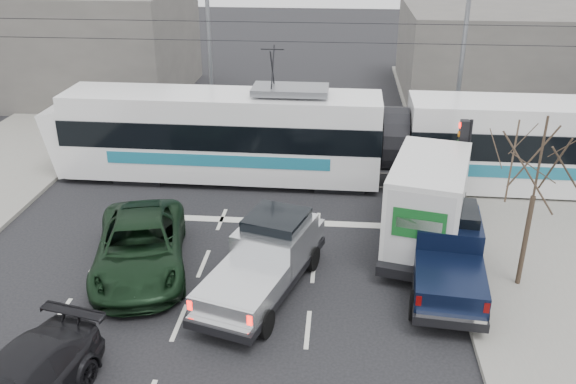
# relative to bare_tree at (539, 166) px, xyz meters

# --- Properties ---
(ground) EXTENTS (120.00, 120.00, 0.00)m
(ground) POSITION_rel_bare_tree_xyz_m (-7.60, -2.50, -3.79)
(ground) COLOR black
(ground) RESTS_ON ground
(rails) EXTENTS (60.00, 1.60, 0.03)m
(rails) POSITION_rel_bare_tree_xyz_m (-7.60, 7.50, -3.78)
(rails) COLOR #33302D
(rails) RESTS_ON ground
(building_left) EXTENTS (14.00, 10.00, 6.00)m
(building_left) POSITION_rel_bare_tree_xyz_m (-21.60, 19.50, -0.79)
(building_left) COLOR #635E5A
(building_left) RESTS_ON ground
(building_right) EXTENTS (12.00, 10.00, 5.00)m
(building_right) POSITION_rel_bare_tree_xyz_m (4.40, 21.50, -1.29)
(building_right) COLOR #635E5A
(building_right) RESTS_ON ground
(bare_tree) EXTENTS (2.40, 2.40, 5.00)m
(bare_tree) POSITION_rel_bare_tree_xyz_m (0.00, 0.00, 0.00)
(bare_tree) COLOR #47382B
(bare_tree) RESTS_ON ground
(traffic_signal) EXTENTS (0.44, 0.44, 3.60)m
(traffic_signal) POSITION_rel_bare_tree_xyz_m (-1.13, 4.00, -1.05)
(traffic_signal) COLOR black
(traffic_signal) RESTS_ON ground
(street_lamp_near) EXTENTS (2.38, 0.25, 9.00)m
(street_lamp_near) POSITION_rel_bare_tree_xyz_m (-0.29, 11.50, 1.32)
(street_lamp_near) COLOR slate
(street_lamp_near) RESTS_ON ground
(street_lamp_far) EXTENTS (2.38, 0.25, 9.00)m
(street_lamp_far) POSITION_rel_bare_tree_xyz_m (-11.79, 13.50, 1.32)
(street_lamp_far) COLOR slate
(street_lamp_far) RESTS_ON ground
(catenary) EXTENTS (60.00, 0.20, 7.00)m
(catenary) POSITION_rel_bare_tree_xyz_m (-7.60, 7.50, 0.09)
(catenary) COLOR black
(catenary) RESTS_ON ground
(tram) EXTENTS (25.87, 2.95, 5.27)m
(tram) POSITION_rel_bare_tree_xyz_m (-3.21, 7.10, -1.92)
(tram) COLOR white
(tram) RESTS_ON ground
(silver_pickup) EXTENTS (3.38, 5.77, 1.99)m
(silver_pickup) POSITION_rel_bare_tree_xyz_m (-7.18, -0.59, -2.80)
(silver_pickup) COLOR black
(silver_pickup) RESTS_ON ground
(box_truck) EXTENTS (3.50, 6.49, 3.08)m
(box_truck) POSITION_rel_bare_tree_xyz_m (-2.36, 2.39, -2.27)
(box_truck) COLOR black
(box_truck) RESTS_ON ground
(navy_pickup) EXTENTS (2.38, 5.22, 2.13)m
(navy_pickup) POSITION_rel_bare_tree_xyz_m (-2.07, 0.07, -2.74)
(navy_pickup) COLOR black
(navy_pickup) RESTS_ON ground
(green_car) EXTENTS (3.87, 6.08, 1.56)m
(green_car) POSITION_rel_bare_tree_xyz_m (-11.06, 0.00, -3.01)
(green_car) COLOR black
(green_car) RESTS_ON ground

